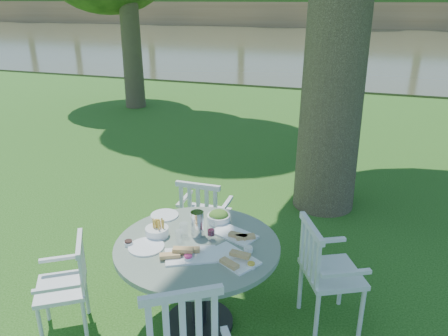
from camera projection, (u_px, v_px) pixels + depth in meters
The scene contains 7 objects.
ground at pixel (218, 246), 4.78m from camera, with size 140.00×140.00×0.00m, color #133D0C.
table at pixel (198, 262), 3.43m from camera, with size 1.28×1.28×0.77m.
chair_ne at pixel (322, 267), 3.46m from camera, with size 0.60×0.62×0.93m.
chair_nw at pixel (202, 213), 4.38m from camera, with size 0.46×0.43×0.89m.
chair_sw at pixel (71, 280), 3.42m from camera, with size 0.55×0.55×0.81m.
tableware at pixel (195, 233), 3.44m from camera, with size 1.11×0.85×0.21m.
river at pixel (350, 45), 25.09m from camera, with size 100.00×28.00×0.12m, color #383A22.
Camera 1 is at (1.38, -3.91, 2.54)m, focal length 35.00 mm.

